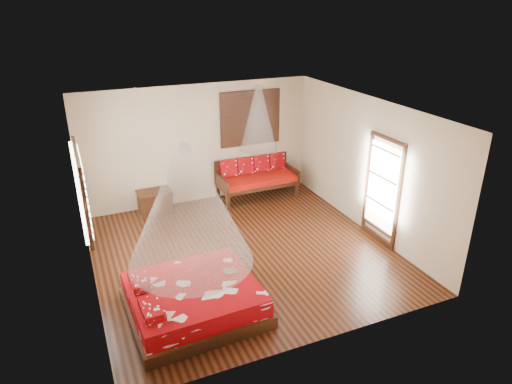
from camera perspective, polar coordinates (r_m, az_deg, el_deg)
room at (r=8.34m, az=-1.72°, el=0.80°), size 5.54×5.54×2.84m
bed at (r=7.35m, az=-7.87°, el=-13.19°), size 2.07×1.89×0.63m
daybed at (r=11.18m, az=-0.01°, el=1.97°), size 1.93×0.86×0.97m
storage_chest at (r=10.68m, az=-12.51°, el=-1.20°), size 0.76×0.56×0.52m
shutter_panel at (r=11.05m, az=-0.69°, el=9.21°), size 1.52×0.06×1.32m
window_left at (r=7.92m, az=-20.84°, el=0.29°), size 0.10×1.74×1.34m
glazed_door at (r=9.29m, az=15.49°, el=0.13°), size 0.08×1.02×2.16m
wine_tray at (r=7.45m, az=-3.27°, el=-9.64°), size 0.22×0.22×0.18m
mosquito_net_main at (r=6.53m, az=-8.49°, el=-1.79°), size 1.85×1.85×1.80m
mosquito_net_daybed at (r=10.61m, az=0.29°, el=9.17°), size 0.88×0.88×1.50m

